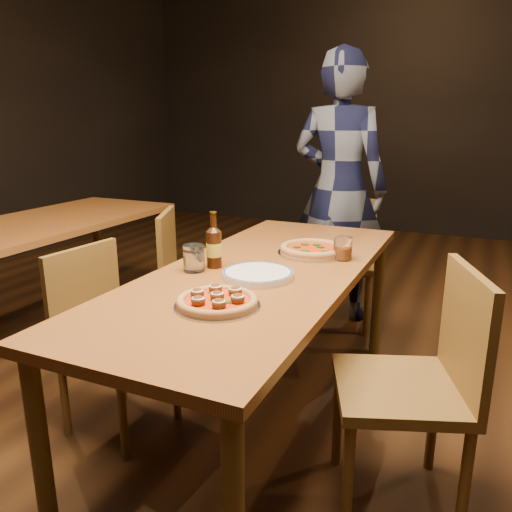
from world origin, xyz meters
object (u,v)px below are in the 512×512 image
at_px(chair_end, 343,262).
at_px(pizza_margherita, 312,249).
at_px(amber_glass, 343,248).
at_px(diner, 339,188).
at_px(pizza_meatball, 217,301).
at_px(chair_main_nw, 118,339).
at_px(chair_main_e, 400,386).
at_px(chair_main_sw, 202,282).
at_px(table_main, 261,285).
at_px(water_glass, 194,258).
at_px(plate_stack, 258,275).
at_px(beer_bottle, 214,248).
at_px(table_left, 32,234).

distance_m(chair_end, pizza_margherita, 1.04).
xyz_separation_m(amber_glass, diner, (-0.35, 1.19, 0.11)).
bearing_deg(pizza_meatball, pizza_margherita, 84.33).
xyz_separation_m(chair_main_nw, chair_main_e, (1.20, 0.04, 0.03)).
xyz_separation_m(chair_end, pizza_margherita, (0.10, -0.98, 0.33)).
bearing_deg(chair_main_sw, chair_end, -61.94).
bearing_deg(table_main, water_glass, -149.65).
relative_size(pizza_margherita, amber_glass, 3.13).
bearing_deg(pizza_meatball, chair_end, 90.57).
height_order(chair_main_sw, water_glass, chair_main_sw).
bearing_deg(chair_main_sw, plate_stack, -158.49).
bearing_deg(table_main, chair_main_e, -21.35).
bearing_deg(chair_main_sw, diner, -52.95).
distance_m(chair_end, beer_bottle, 1.45).
distance_m(table_main, table_left, 1.73).
relative_size(chair_main_nw, pizza_margherita, 2.62).
xyz_separation_m(table_main, chair_end, (0.03, 1.31, -0.24)).
bearing_deg(table_left, beer_bottle, -13.49).
xyz_separation_m(plate_stack, diner, (-0.11, 1.60, 0.15)).
bearing_deg(chair_main_sw, chair_main_e, -145.39).
height_order(plate_stack, water_glass, water_glass).
bearing_deg(chair_main_e, amber_glass, -166.59).
height_order(chair_main_sw, amber_glass, chair_main_sw).
bearing_deg(amber_glass, chair_main_e, -56.22).
distance_m(chair_main_sw, chair_main_e, 1.46).
xyz_separation_m(pizza_margherita, beer_bottle, (-0.32, -0.39, 0.06)).
relative_size(plate_stack, beer_bottle, 1.19).
distance_m(chair_main_nw, chair_end, 1.71).
bearing_deg(chair_main_nw, amber_glass, -50.05).
height_order(chair_main_e, pizza_margherita, chair_main_e).
relative_size(table_main, chair_main_e, 2.13).
bearing_deg(chair_main_nw, pizza_margherita, -42.42).
xyz_separation_m(table_main, chair_main_e, (0.65, -0.25, -0.21)).
height_order(chair_main_e, chair_end, chair_main_e).
height_order(chair_main_nw, chair_main_e, chair_main_e).
bearing_deg(table_left, diner, 35.77).
distance_m(table_left, chair_end, 2.02).
xyz_separation_m(chair_end, pizza_meatball, (0.02, -1.79, 0.33)).
height_order(table_left, pizza_meatball, pizza_meatball).
bearing_deg(water_glass, beer_bottle, 58.19).
bearing_deg(beer_bottle, chair_main_nw, -147.40).
relative_size(pizza_meatball, beer_bottle, 1.25).
distance_m(chair_end, plate_stack, 1.47).
xyz_separation_m(chair_main_e, plate_stack, (-0.61, 0.13, 0.29)).
height_order(pizza_margherita, beer_bottle, beer_bottle).
bearing_deg(chair_main_sw, pizza_meatball, -170.55).
relative_size(chair_end, pizza_margherita, 2.66).
relative_size(table_left, chair_main_sw, 2.20).
relative_size(table_left, chair_end, 2.26).
xyz_separation_m(beer_bottle, water_glass, (-0.05, -0.08, -0.03)).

